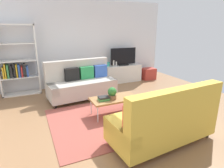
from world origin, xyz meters
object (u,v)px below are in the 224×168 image
object	(u,v)px
coffee_table	(114,99)
bottle_0	(114,63)
couch_beige	(81,83)
tv	(123,57)
bookshelf	(17,64)
vase_0	(108,64)
tv_console	(123,73)
potted_plant	(112,93)
table_book_0	(104,100)
couch_green	(164,121)
storage_trunk	(148,74)
bottle_1	(116,64)

from	to	relation	value
coffee_table	bottle_0	size ratio (longest dim) A/B	5.01
couch_beige	tv	xyz separation A→B (m)	(1.90, 1.02, 0.50)
bookshelf	vase_0	world-z (taller)	bookshelf
tv	couch_beige	bearing A→B (deg)	-151.83
tv_console	vase_0	distance (m)	0.70
potted_plant	table_book_0	world-z (taller)	potted_plant
vase_0	bottle_0	size ratio (longest dim) A/B	0.67
couch_beige	bottle_0	bearing A→B (deg)	-151.72
vase_0	potted_plant	bearing A→B (deg)	-111.36
couch_beige	vase_0	distance (m)	1.73
vase_0	coffee_table	bearing A→B (deg)	-110.20
tv	bookshelf	world-z (taller)	bookshelf
tv	vase_0	distance (m)	0.63
tv	table_book_0	bearing A→B (deg)	-125.73
couch_beige	couch_green	size ratio (longest dim) A/B	1.01
storage_trunk	vase_0	xyz separation A→B (m)	(-1.68, 0.15, 0.49)
coffee_table	potted_plant	size ratio (longest dim) A/B	3.88
table_book_0	bottle_1	xyz separation A→B (m)	(1.48, 2.46, 0.29)
tv	storage_trunk	xyz separation A→B (m)	(1.10, -0.08, -0.73)
storage_trunk	bottle_1	world-z (taller)	bottle_1
couch_beige	potted_plant	bearing A→B (deg)	96.63
couch_green	bottle_0	distance (m)	3.94
vase_0	bottle_1	distance (m)	0.30
vase_0	couch_beige	bearing A→B (deg)	-140.50
bookshelf	couch_green	bearing A→B (deg)	-59.29
couch_green	bookshelf	xyz separation A→B (m)	(-2.32, 3.90, 0.53)
tv	vase_0	bearing A→B (deg)	173.12
tv_console	bottle_1	xyz separation A→B (m)	(-0.30, -0.04, 0.40)
tv	coffee_table	bearing A→B (deg)	-121.64
coffee_table	potted_plant	distance (m)	0.19
couch_beige	bottle_0	distance (m)	1.82
couch_green	potted_plant	distance (m)	1.42
storage_trunk	bottle_0	bearing A→B (deg)	177.71
tv_console	potted_plant	world-z (taller)	potted_plant
bookshelf	vase_0	xyz separation A→B (m)	(2.95, 0.03, -0.25)
table_book_0	potted_plant	bearing A→B (deg)	-4.75
couch_beige	table_book_0	size ratio (longest dim) A/B	8.21
bottle_1	coffee_table	bearing A→B (deg)	-116.48
potted_plant	bottle_0	bearing A→B (deg)	64.48
bookshelf	bottle_0	size ratio (longest dim) A/B	9.56
bookshelf	vase_0	distance (m)	2.96
coffee_table	tv	distance (m)	2.92
bottle_0	table_book_0	bearing A→B (deg)	-119.32
storage_trunk	table_book_0	world-z (taller)	table_book_0
table_book_0	bottle_0	size ratio (longest dim) A/B	1.09
coffee_table	table_book_0	xyz separation A→B (m)	(-0.28, -0.04, 0.04)
storage_trunk	tv	bearing A→B (deg)	175.84
bookshelf	potted_plant	xyz separation A→B (m)	(1.95, -2.53, -0.41)
potted_plant	table_book_0	size ratio (longest dim) A/B	1.18
couch_beige	bookshelf	xyz separation A→B (m)	(-1.63, 1.06, 0.52)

